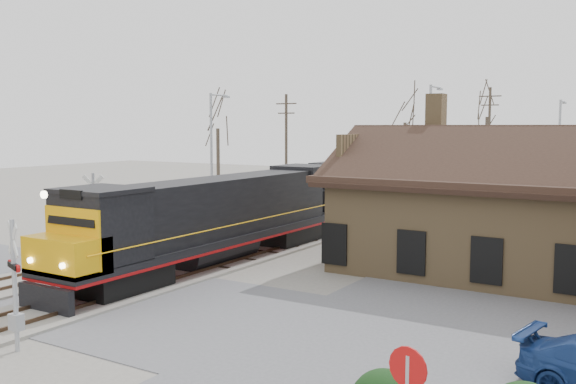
{
  "coord_description": "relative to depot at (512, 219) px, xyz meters",
  "views": [
    {
      "loc": [
        18.19,
        -16.28,
        6.37
      ],
      "look_at": [
        2.5,
        9.0,
        3.31
      ],
      "focal_mm": 40.0,
      "sensor_mm": 36.0,
      "label": 1
    }
  ],
  "objects": [
    {
      "name": "track_main",
      "position": [
        -11.99,
        3.0,
        -2.34
      ],
      "size": [
        3.4,
        90.0,
        0.24
      ],
      "color": "gray",
      "rests_on": "ground"
    },
    {
      "name": "streetlight_b",
      "position": [
        -7.32,
        10.31,
        2.59
      ],
      "size": [
        0.25,
        2.04,
        8.91
      ],
      "color": "#A5A8AD",
      "rests_on": "ground"
    },
    {
      "name": "utility_pole_b",
      "position": [
        -9.1,
        31.08,
        2.75
      ],
      "size": [
        2.0,
        0.24,
        9.87
      ],
      "color": "#382D23",
      "rests_on": "ground"
    },
    {
      "name": "crossbuck_near",
      "position": [
        -9.65,
        -17.34,
        -0.61
      ],
      "size": [
        1.04,
        0.47,
        3.79
      ],
      "rotation": [
        0.0,
        0.0,
        -0.37
      ],
      "color": "#A5A8AD",
      "rests_on": "ground"
    },
    {
      "name": "tree_c",
      "position": [
        -10.59,
        35.95,
        6.07
      ],
      "size": [
        4.85,
        4.85,
        11.89
      ],
      "color": "#382D23",
      "rests_on": "ground"
    },
    {
      "name": "track_siding",
      "position": [
        -16.49,
        3.0,
        -2.34
      ],
      "size": [
        3.4,
        90.0,
        0.24
      ],
      "color": "gray",
      "rests_on": "ground"
    },
    {
      "name": "crossbuck_far",
      "position": [
        -17.79,
        -7.3,
        -0.47
      ],
      "size": [
        1.11,
        0.56,
        4.14
      ],
      "rotation": [
        0.0,
        0.0,
        3.57
      ],
      "color": "#A5A8AD",
      "rests_on": "ground"
    },
    {
      "name": "tree_b",
      "position": [
        -16.25,
        28.66,
        5.4
      ],
      "size": [
        4.47,
        4.47,
        10.96
      ],
      "color": "#382D23",
      "rests_on": "ground"
    },
    {
      "name": "tree_a",
      "position": [
        -29.49,
        17.32,
        4.77
      ],
      "size": [
        4.12,
        4.12,
        10.08
      ],
      "color": "#382D23",
      "rests_on": "ground"
    },
    {
      "name": "depot",
      "position": [
        0.0,
        0.0,
        0.0
      ],
      "size": [
        15.2,
        9.31,
        7.9
      ],
      "color": "olive",
      "rests_on": "ground"
    },
    {
      "name": "road",
      "position": [
        -11.99,
        -12.0,
        -2.39
      ],
      "size": [
        60.0,
        9.0,
        0.03
      ],
      "primitive_type": "cube",
      "color": "#5B5B60",
      "rests_on": "ground"
    },
    {
      "name": "locomotive_lead",
      "position": [
        -11.99,
        -5.77,
        -0.22
      ],
      "size": [
        2.81,
        18.81,
        4.17
      ],
      "color": "black",
      "rests_on": "ground"
    },
    {
      "name": "locomotive_trailing",
      "position": [
        -11.99,
        13.32,
        -0.22
      ],
      "size": [
        2.81,
        18.81,
        3.95
      ],
      "color": "black",
      "rests_on": "ground"
    },
    {
      "name": "streetlight_c",
      "position": [
        -1.8,
        22.78,
        2.28
      ],
      "size": [
        0.25,
        2.04,
        8.32
      ],
      "color": "#A5A8AD",
      "rests_on": "ground"
    },
    {
      "name": "streetlight_a",
      "position": [
        -20.78,
        5.62,
        2.41
      ],
      "size": [
        0.25,
        2.04,
        8.56
      ],
      "color": "#A5A8AD",
      "rests_on": "ground"
    },
    {
      "name": "utility_pole_a",
      "position": [
        -22.76,
        18.11,
        2.34
      ],
      "size": [
        2.0,
        0.24,
        9.07
      ],
      "color": "#382D23",
      "rests_on": "ground"
    },
    {
      "name": "ground",
      "position": [
        -11.99,
        -12.0,
        -2.41
      ],
      "size": [
        140.0,
        140.0,
        0.0
      ],
      "primitive_type": "plane",
      "color": "gray",
      "rests_on": "ground"
    }
  ]
}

